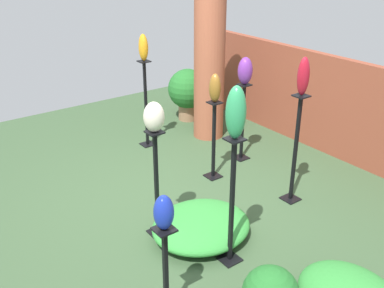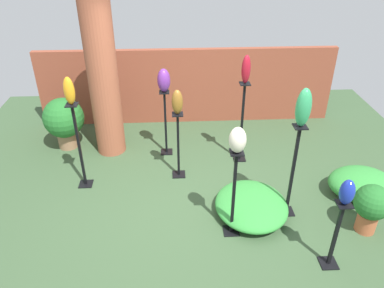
{
  "view_description": "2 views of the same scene",
  "coord_description": "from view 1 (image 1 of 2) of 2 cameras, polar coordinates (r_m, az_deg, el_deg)",
  "views": [
    {
      "loc": [
        3.93,
        -2.7,
        2.95
      ],
      "look_at": [
        0.04,
        0.17,
        0.73
      ],
      "focal_mm": 42.0,
      "sensor_mm": 36.0,
      "label": 1
    },
    {
      "loc": [
        -0.28,
        -4.12,
        3.45
      ],
      "look_at": [
        -0.05,
        0.03,
        0.97
      ],
      "focal_mm": 35.0,
      "sensor_mm": 36.0,
      "label": 2
    }
  ],
  "objects": [
    {
      "name": "art_vase_ivory",
      "position": [
        4.4,
        -4.86,
        3.44
      ],
      "size": [
        0.2,
        0.21,
        0.31
      ],
      "primitive_type": "ellipsoid",
      "color": "beige",
      "rests_on": "pedestal_ivory"
    },
    {
      "name": "art_vase_amber",
      "position": [
        6.61,
        -6.2,
        12.09
      ],
      "size": [
        0.15,
        0.14,
        0.39
      ],
      "primitive_type": "ellipsoid",
      "color": "orange",
      "rests_on": "pedestal_amber"
    },
    {
      "name": "potted_plant_front_left",
      "position": [
        7.89,
        -0.55,
        6.79
      ],
      "size": [
        0.69,
        0.69,
        0.91
      ],
      "color": "#936B4C",
      "rests_on": "ground"
    },
    {
      "name": "pedestal_jade",
      "position": [
        4.33,
        5.07,
        -8.05
      ],
      "size": [
        0.2,
        0.2,
        1.34
      ],
      "color": "black",
      "rests_on": "ground"
    },
    {
      "name": "art_vase_cobalt",
      "position": [
        3.46,
        -3.61,
        -8.67
      ],
      "size": [
        0.15,
        0.16,
        0.3
      ],
      "primitive_type": "ellipsoid",
      "color": "#192D9E",
      "rests_on": "pedestal_cobalt"
    },
    {
      "name": "art_vase_violet",
      "position": [
        6.2,
        6.76,
        9.22
      ],
      "size": [
        0.2,
        0.2,
        0.38
      ],
      "primitive_type": "ellipsoid",
      "color": "#6B2D8C",
      "rests_on": "pedestal_violet"
    },
    {
      "name": "pedestal_violet",
      "position": [
        6.46,
        6.41,
        2.33
      ],
      "size": [
        0.2,
        0.2,
        1.13
      ],
      "color": "black",
      "rests_on": "ground"
    },
    {
      "name": "pedestal_ivory",
      "position": [
        4.75,
        -4.51,
        -5.72
      ],
      "size": [
        0.2,
        0.2,
        1.21
      ],
      "color": "black",
      "rests_on": "ground"
    },
    {
      "name": "art_vase_ruby",
      "position": [
        5.13,
        13.95,
        8.34
      ],
      "size": [
        0.14,
        0.13,
        0.44
      ],
      "primitive_type": "ellipsoid",
      "color": "maroon",
      "rests_on": "pedestal_ruby"
    },
    {
      "name": "brick_wall_back",
      "position": [
        6.97,
        16.17,
        5.03
      ],
      "size": [
        5.6,
        0.12,
        1.45
      ],
      "primitive_type": "cube",
      "color": "brown",
      "rests_on": "ground"
    },
    {
      "name": "brick_pillar",
      "position": [
        7.0,
        2.23,
        10.94
      ],
      "size": [
        0.48,
        0.48,
        2.59
      ],
      "primitive_type": "cylinder",
      "color": "#9E5138",
      "rests_on": "ground"
    },
    {
      "name": "art_vase_jade",
      "position": [
        3.9,
        5.59,
        4.0
      ],
      "size": [
        0.18,
        0.18,
        0.49
      ],
      "primitive_type": "ellipsoid",
      "color": "#2D9356",
      "rests_on": "pedestal_jade"
    },
    {
      "name": "art_vase_bronze",
      "position": [
        5.64,
        2.93,
        7.12
      ],
      "size": [
        0.16,
        0.14,
        0.37
      ],
      "primitive_type": "ellipsoid",
      "color": "brown",
      "rests_on": "pedestal_bronze"
    },
    {
      "name": "pedestal_bronze",
      "position": [
        5.92,
        2.77,
        0.01
      ],
      "size": [
        0.2,
        0.2,
        1.07
      ],
      "color": "black",
      "rests_on": "ground"
    },
    {
      "name": "pedestal_cobalt",
      "position": [
        3.85,
        -3.34,
        -16.73
      ],
      "size": [
        0.2,
        0.2,
        0.91
      ],
      "color": "black",
      "rests_on": "ground"
    },
    {
      "name": "foliage_bed_east",
      "position": [
        4.93,
        1.17,
        -10.32
      ],
      "size": [
        0.98,
        1.1,
        0.26
      ],
      "primitive_type": "ellipsoid",
      "color": "#338C38",
      "rests_on": "ground"
    },
    {
      "name": "pedestal_ruby",
      "position": [
        5.46,
        12.95,
        -1.24
      ],
      "size": [
        0.2,
        0.2,
        1.36
      ],
      "color": "black",
      "rests_on": "ground"
    },
    {
      "name": "ground_plane",
      "position": [
        5.61,
        -1.65,
        -7.12
      ],
      "size": [
        8.0,
        8.0,
        0.0
      ],
      "primitive_type": "plane",
      "color": "#385133"
    },
    {
      "name": "pedestal_amber",
      "position": [
        6.86,
        -5.85,
        4.61
      ],
      "size": [
        0.2,
        0.2,
        1.34
      ],
      "color": "black",
      "rests_on": "ground"
    }
  ]
}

